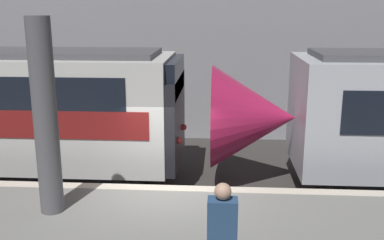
{
  "coord_description": "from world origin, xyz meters",
  "views": [
    {
      "loc": [
        1.07,
        -8.99,
        4.77
      ],
      "look_at": [
        0.41,
        1.04,
        2.23
      ],
      "focal_mm": 42.0,
      "sensor_mm": 36.0,
      "label": 1
    }
  ],
  "objects": [
    {
      "name": "support_pillar_near",
      "position": [
        -2.08,
        -1.36,
        2.83
      ],
      "size": [
        0.43,
        0.43,
        3.6
      ],
      "color": "#56565B",
      "rests_on": "platform"
    },
    {
      "name": "person_waiting",
      "position": [
        1.11,
        -3.81,
        1.89
      ],
      "size": [
        0.38,
        0.24,
        1.63
      ],
      "color": "#473D33",
      "rests_on": "platform"
    },
    {
      "name": "station_rear_barrier",
      "position": [
        0.0,
        7.15,
        2.64
      ],
      "size": [
        50.0,
        0.15,
        5.27
      ],
      "color": "#939399",
      "rests_on": "ground"
    },
    {
      "name": "ground_plane",
      "position": [
        0.0,
        0.0,
        0.0
      ],
      "size": [
        120.0,
        120.0,
        0.0
      ],
      "primitive_type": "plane",
      "color": "#33302D"
    }
  ]
}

